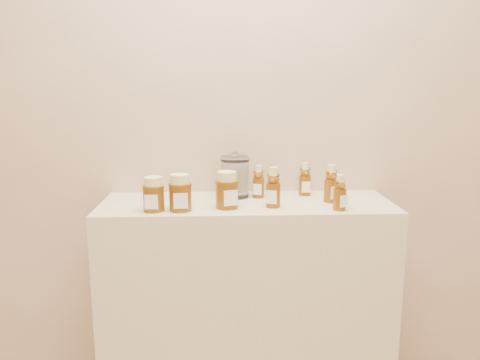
{
  "coord_description": "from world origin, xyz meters",
  "views": [
    {
      "loc": [
        -0.11,
        -0.32,
        1.38
      ],
      "look_at": [
        -0.03,
        1.52,
        1.0
      ],
      "focal_mm": 35.0,
      "sensor_mm": 36.0,
      "label": 1
    }
  ],
  "objects_px": {
    "bear_bottle_back_left": "(259,179)",
    "honey_jar_left": "(180,192)",
    "bear_bottle_front_left": "(273,185)",
    "glass_canister": "(235,175)",
    "display_table": "(246,303)"
  },
  "relations": [
    {
      "from": "bear_bottle_front_left",
      "to": "honey_jar_left",
      "type": "distance_m",
      "value": 0.36
    },
    {
      "from": "bear_bottle_front_left",
      "to": "honey_jar_left",
      "type": "relative_size",
      "value": 1.28
    },
    {
      "from": "display_table",
      "to": "bear_bottle_back_left",
      "type": "bearing_deg",
      "value": 56.85
    },
    {
      "from": "display_table",
      "to": "honey_jar_left",
      "type": "bearing_deg",
      "value": -156.22
    },
    {
      "from": "display_table",
      "to": "bear_bottle_back_left",
      "type": "height_order",
      "value": "bear_bottle_back_left"
    },
    {
      "from": "bear_bottle_back_left",
      "to": "bear_bottle_front_left",
      "type": "xyz_separation_m",
      "value": [
        0.05,
        -0.16,
        0.01
      ]
    },
    {
      "from": "display_table",
      "to": "bear_bottle_back_left",
      "type": "xyz_separation_m",
      "value": [
        0.06,
        0.09,
        0.53
      ]
    },
    {
      "from": "glass_canister",
      "to": "bear_bottle_back_left",
      "type": "bearing_deg",
      "value": -6.99
    },
    {
      "from": "bear_bottle_back_left",
      "to": "glass_canister",
      "type": "distance_m",
      "value": 0.1
    },
    {
      "from": "bear_bottle_front_left",
      "to": "honey_jar_left",
      "type": "height_order",
      "value": "bear_bottle_front_left"
    },
    {
      "from": "bear_bottle_back_left",
      "to": "honey_jar_left",
      "type": "distance_m",
      "value": 0.37
    },
    {
      "from": "display_table",
      "to": "honey_jar_left",
      "type": "height_order",
      "value": "honey_jar_left"
    },
    {
      "from": "glass_canister",
      "to": "display_table",
      "type": "bearing_deg",
      "value": -65.76
    },
    {
      "from": "bear_bottle_front_left",
      "to": "glass_canister",
      "type": "distance_m",
      "value": 0.23
    },
    {
      "from": "glass_canister",
      "to": "bear_bottle_front_left",
      "type": "bearing_deg",
      "value": -50.35
    }
  ]
}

